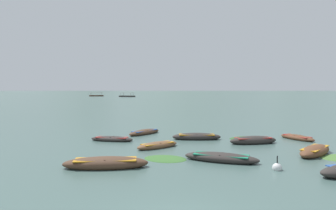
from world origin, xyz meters
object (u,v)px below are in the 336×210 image
at_px(rowboat_2, 158,145).
at_px(rowboat_9, 315,151).
at_px(rowboat_7, 145,132).
at_px(rowboat_10, 197,137).
at_px(mooring_buoy, 277,168).
at_px(rowboat_3, 106,163).
at_px(ferry_1, 127,96).
at_px(ferry_0, 96,96).
at_px(rowboat_5, 112,139).
at_px(rowboat_1, 221,158).
at_px(rowboat_6, 297,138).
at_px(rowboat_0, 253,141).

relative_size(rowboat_2, rowboat_9, 0.84).
bearing_deg(rowboat_7, rowboat_10, -29.49).
distance_m(rowboat_9, mooring_buoy, 5.21).
relative_size(rowboat_2, rowboat_3, 0.70).
bearing_deg(ferry_1, rowboat_7, -78.39).
xyz_separation_m(rowboat_7, ferry_0, (-50.50, 154.51, 0.28)).
distance_m(rowboat_10, ferry_1, 147.88).
relative_size(rowboat_5, ferry_1, 0.38).
relative_size(rowboat_2, rowboat_7, 0.85).
height_order(rowboat_1, rowboat_3, rowboat_3).
relative_size(rowboat_3, rowboat_9, 1.20).
relative_size(rowboat_3, rowboat_6, 1.38).
distance_m(rowboat_6, ferry_0, 169.10).
distance_m(rowboat_6, rowboat_10, 8.24).
xyz_separation_m(rowboat_1, mooring_buoy, (2.63, -1.77, -0.08)).
relative_size(rowboat_0, rowboat_9, 1.03).
distance_m(rowboat_1, rowboat_7, 11.71).
xyz_separation_m(rowboat_0, ferry_1, (-37.93, 145.68, 0.22)).
bearing_deg(rowboat_9, rowboat_0, 128.66).
height_order(rowboat_2, ferry_0, ferry_0).
height_order(rowboat_2, rowboat_5, rowboat_2).
bearing_deg(rowboat_7, rowboat_1, -60.43).
xyz_separation_m(rowboat_1, rowboat_7, (-5.78, 10.18, -0.02)).
relative_size(rowboat_9, ferry_1, 0.40).
bearing_deg(rowboat_5, ferry_1, 100.51).
bearing_deg(mooring_buoy, ferry_0, 109.49).
relative_size(rowboat_3, ferry_1, 0.48).
xyz_separation_m(rowboat_2, rowboat_7, (-1.79, 6.43, 0.01)).
height_order(rowboat_5, rowboat_10, rowboat_10).
xyz_separation_m(rowboat_3, rowboat_7, (0.43, 11.98, -0.05)).
bearing_deg(rowboat_0, rowboat_5, 177.43).
xyz_separation_m(rowboat_5, ferry_1, (-26.94, 145.18, 0.29)).
distance_m(rowboat_1, ferry_1, 155.48).
height_order(rowboat_6, mooring_buoy, mooring_buoy).
height_order(rowboat_6, ferry_1, ferry_1).
height_order(rowboat_7, rowboat_10, rowboat_10).
bearing_deg(rowboat_1, rowboat_9, 19.03).
bearing_deg(rowboat_2, rowboat_6, 20.59).
relative_size(rowboat_1, ferry_1, 0.47).
bearing_deg(rowboat_10, rowboat_2, -127.14).
distance_m(rowboat_0, ferry_1, 150.53).
height_order(rowboat_5, ferry_0, ferry_0).
bearing_deg(rowboat_6, rowboat_0, -152.67).
bearing_deg(ferry_0, ferry_1, -31.51).
bearing_deg(ferry_1, rowboat_3, -79.43).
relative_size(rowboat_2, rowboat_10, 0.80).
distance_m(rowboat_2, rowboat_6, 11.86).
xyz_separation_m(rowboat_3, rowboat_10, (5.10, 9.34, -0.02)).
bearing_deg(rowboat_6, ferry_1, 106.28).
bearing_deg(rowboat_10, rowboat_7, 150.51).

